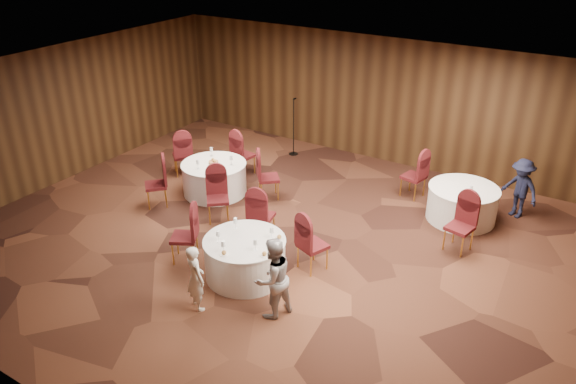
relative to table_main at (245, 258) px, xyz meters
The scene contains 15 objects.
ground 1.27m from the table_main, 97.92° to the left, with size 12.00×12.00×0.00m, color black.
room_shell 2.00m from the table_main, 97.92° to the left, with size 12.00×12.00×12.00m.
table_main is the anchor object (origin of this frame).
table_left 3.46m from the table_main, 137.62° to the left, with size 1.50×1.50×0.74m.
table_right 4.92m from the table_main, 56.81° to the left, with size 1.47×1.47×0.74m.
chairs_main 0.70m from the table_main, 113.94° to the left, with size 2.87×2.08×1.00m.
chairs_left 3.46m from the table_main, 137.79° to the left, with size 3.26×3.05×1.00m.
chairs_right 4.34m from the table_main, 59.40° to the left, with size 2.19×2.34×1.00m.
tabletop_main 0.50m from the table_main, 35.45° to the right, with size 1.07×1.07×0.22m.
tabletop_left 3.50m from the table_main, 137.55° to the left, with size 0.77×0.80×0.22m.
tabletop_right 4.84m from the table_main, 53.16° to the left, with size 0.08×0.08×0.22m.
mic_stand 5.71m from the table_main, 112.64° to the left, with size 0.24×0.24×1.57m.
woman_a 1.19m from the table_main, 96.93° to the right, with size 0.43×0.28×1.18m, color white.
woman_b 1.25m from the table_main, 32.19° to the right, with size 0.69×0.53×1.41m, color #B2B1B6.
man_c 6.11m from the table_main, 53.11° to the left, with size 0.86×0.49×1.32m, color black.
Camera 1 is at (5.27, -7.94, 5.95)m, focal length 35.00 mm.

